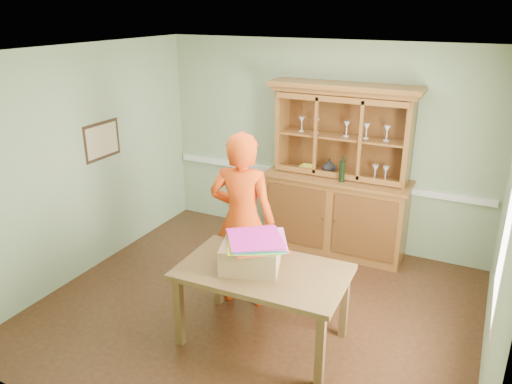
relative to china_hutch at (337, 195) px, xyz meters
The scene contains 14 objects.
floor 1.94m from the china_hutch, 100.28° to the right, with size 4.50×4.50×0.00m, color #4C2C18.
ceiling 2.62m from the china_hutch, 100.28° to the right, with size 4.50×4.50×0.00m, color white.
wall_back 0.70m from the china_hutch, 141.72° to the left, with size 4.50×4.50×0.00m, color #8CA67D.
wall_left 3.16m from the china_hutch, 145.73° to the right, with size 4.00×4.00×0.00m, color #8CA67D.
wall_right 2.67m from the china_hutch, 42.15° to the right, with size 4.00×4.00×0.00m, color #8CA67D.
wall_front 3.81m from the china_hutch, 94.84° to the right, with size 4.50×4.50×0.00m, color #8CA67D.
chair_rail 0.41m from the china_hutch, 144.61° to the left, with size 4.41×0.05×0.08m, color white.
framed_map 3.03m from the china_hutch, 150.35° to the right, with size 0.03×0.60×0.46m.
window_panel 2.90m from the china_hutch, 46.99° to the right, with size 0.03×0.96×1.36m.
china_hutch is the anchor object (origin of this frame).
dining_table 2.20m from the china_hutch, 90.67° to the right, with size 1.59×0.98×0.78m.
cardboard_box 2.24m from the china_hutch, 93.64° to the right, with size 0.53×0.42×0.25m, color #9A7A4F.
kite_stack 2.20m from the china_hutch, 92.59° to the right, with size 0.67×0.67×0.06m.
person 1.74m from the china_hutch, 107.80° to the right, with size 0.70×0.46×1.93m, color #E0440E.
Camera 1 is at (2.04, -4.15, 3.10)m, focal length 35.00 mm.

